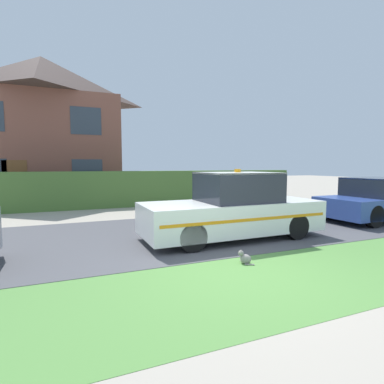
{
  "coord_description": "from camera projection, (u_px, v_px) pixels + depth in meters",
  "views": [
    {
      "loc": [
        -2.68,
        -4.38,
        1.86
      ],
      "look_at": [
        0.79,
        4.04,
        1.05
      ],
      "focal_mm": 28.0,
      "sensor_mm": 36.0,
      "label": 1
    }
  ],
  "objects": [
    {
      "name": "ground_plane",
      "position": [
        238.0,
        272.0,
        5.21
      ],
      "size": [
        80.0,
        80.0,
        0.0
      ],
      "primitive_type": "plane",
      "color": "#A89E8E"
    },
    {
      "name": "road_strip",
      "position": [
        176.0,
        233.0,
        8.26
      ],
      "size": [
        28.0,
        5.16,
        0.01
      ],
      "primitive_type": "cube",
      "color": "#4C4C51",
      "rests_on": "ground"
    },
    {
      "name": "lawn_verge",
      "position": [
        257.0,
        284.0,
        4.7
      ],
      "size": [
        28.0,
        2.56,
        0.01
      ],
      "primitive_type": "cube",
      "color": "#568C42",
      "rests_on": "ground"
    },
    {
      "name": "garden_hedge",
      "position": [
        157.0,
        188.0,
        14.04
      ],
      "size": [
        14.57,
        0.69,
        1.61
      ],
      "primitive_type": "cube",
      "color": "#4C7233",
      "rests_on": "ground"
    },
    {
      "name": "police_car",
      "position": [
        233.0,
        209.0,
        7.61
      ],
      "size": [
        4.61,
        1.78,
        1.76
      ],
      "rotation": [
        0.0,
        0.0,
        3.15
      ],
      "color": "black",
      "rests_on": "road_strip"
    },
    {
      "name": "cat",
      "position": [
        245.0,
        258.0,
        5.66
      ],
      "size": [
        0.26,
        0.28,
        0.27
      ],
      "rotation": [
        0.0,
        0.0,
        2.59
      ],
      "color": "gray",
      "rests_on": "ground"
    },
    {
      "name": "neighbour_car_far",
      "position": [
        376.0,
        200.0,
        10.11
      ],
      "size": [
        3.92,
        1.96,
        1.43
      ],
      "rotation": [
        0.0,
        0.0,
        3.18
      ],
      "color": "black",
      "rests_on": "road_strip"
    },
    {
      "name": "house_left",
      "position": [
        44.0,
        128.0,
        16.31
      ],
      "size": [
        7.75,
        6.39,
        7.69
      ],
      "color": "brown",
      "rests_on": "ground"
    },
    {
      "name": "wheelie_bin",
      "position": [
        254.0,
        194.0,
        14.42
      ],
      "size": [
        0.76,
        0.7,
        1.0
      ],
      "rotation": [
        0.0,
        0.0,
        -0.19
      ],
      "color": "black",
      "rests_on": "ground"
    }
  ]
}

